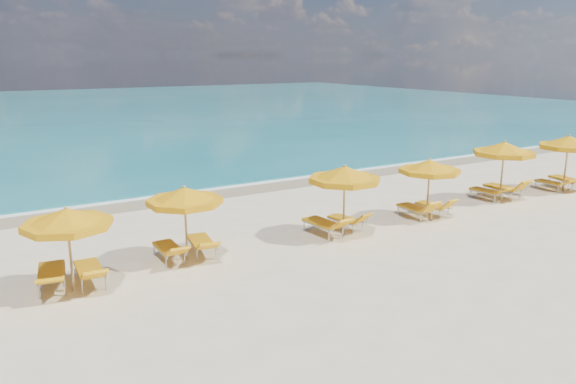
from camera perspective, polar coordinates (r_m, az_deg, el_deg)
ground_plane at (r=18.42m, az=2.43°, el=-4.58°), size 120.00×120.00×0.00m
ocean at (r=63.55m, az=-22.52°, el=7.46°), size 120.00×80.00×0.30m
wet_sand_band at (r=24.68m, az=-7.13°, el=0.07°), size 120.00×2.60×0.01m
foam_line at (r=25.40m, az=-7.87°, el=0.43°), size 120.00×1.20×0.03m
whitecap_near at (r=32.28m, az=-24.11°, el=2.20°), size 14.00×0.36×0.05m
whitecap_far at (r=42.81m, az=-6.52°, el=5.87°), size 18.00×0.30×0.05m
umbrella_1 at (r=14.72m, az=-21.54°, el=-2.57°), size 2.30×2.30×2.22m
umbrella_2 at (r=16.14m, az=-10.46°, el=-0.46°), size 2.83×2.83×2.22m
umbrella_3 at (r=18.13m, az=5.77°, el=1.73°), size 3.11×3.11×2.39m
umbrella_4 at (r=20.69m, az=14.19°, el=2.47°), size 2.43×2.43×2.22m
umbrella_5 at (r=24.23m, az=21.10°, el=4.07°), size 3.09×3.09×2.47m
umbrella_6 at (r=27.07m, az=26.60°, el=4.49°), size 2.98×2.98×2.48m
lounger_1_left at (r=15.62m, az=-22.84°, el=-8.17°), size 1.00×2.14×0.76m
lounger_1_right at (r=15.56m, az=-19.46°, el=-8.00°), size 0.73×1.95×0.78m
lounger_2_left at (r=16.65m, az=-11.96°, el=-6.11°), size 0.65×1.83×0.74m
lounger_2_right at (r=16.96m, az=-8.76°, el=-5.55°), size 0.93×2.00×0.75m
lounger_3_left at (r=18.56m, az=3.68°, el=-3.68°), size 0.82×2.02×0.84m
lounger_3_right at (r=19.28m, az=5.97°, el=-3.17°), size 0.84×1.69×0.75m
lounger_4_left at (r=20.96m, az=12.82°, el=-2.01°), size 0.63×1.75×0.85m
lounger_4_right at (r=21.59m, az=14.52°, el=-1.69°), size 0.66×1.65×0.78m
lounger_5_left at (r=24.50m, az=19.57°, el=-0.23°), size 0.75×1.81×0.71m
lounger_5_right at (r=25.09m, az=21.04°, el=0.05°), size 0.71×1.93×0.95m
lounger_6_left at (r=27.27m, az=25.15°, el=0.59°), size 0.58×1.69×0.66m
lounger_6_right at (r=27.93m, az=26.46°, el=0.83°), size 1.05×2.05×0.91m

